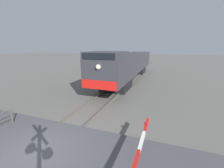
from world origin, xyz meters
name	(u,v)px	position (x,y,z in m)	size (l,w,h in m)	color
ground_plane	(33,158)	(0.00, 0.00, 0.00)	(160.00, 160.00, 0.00)	#605E59
rail_track_left	(19,152)	(-0.72, 0.00, 0.07)	(0.08, 80.00, 0.15)	#59544C
rail_track_right	(48,161)	(0.72, 0.00, 0.07)	(0.08, 80.00, 0.15)	#59544C
road_surface	(33,156)	(0.00, 0.00, 0.08)	(36.00, 4.77, 0.16)	#47474C
locomotive	(129,64)	(0.00, 14.66, 1.95)	(2.84, 18.26, 3.67)	black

